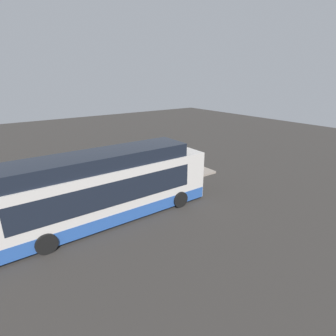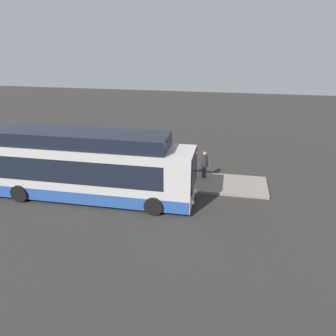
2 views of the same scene
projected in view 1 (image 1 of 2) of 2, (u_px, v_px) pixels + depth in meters
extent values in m
plane|color=#2B2826|center=(114.00, 216.00, 15.27)|extent=(80.00, 80.00, 0.00)
cube|color=slate|center=(95.00, 196.00, 17.59)|extent=(20.00, 2.95, 0.17)
cube|color=#B2ADA8|center=(109.00, 191.00, 14.53)|extent=(11.94, 2.48, 3.01)
cube|color=#23478C|center=(111.00, 210.00, 14.92)|extent=(11.88, 2.50, 0.70)
cube|color=black|center=(103.00, 186.00, 14.25)|extent=(9.79, 2.51, 1.32)
cube|color=black|center=(191.00, 164.00, 17.69)|extent=(0.06, 2.18, 1.93)
sphere|color=#F9E58C|center=(185.00, 181.00, 18.72)|extent=(0.24, 0.24, 0.24)
sphere|color=#F9E58C|center=(198.00, 187.00, 17.68)|extent=(0.24, 0.24, 0.24)
cylinder|color=black|center=(158.00, 186.00, 18.11)|extent=(1.00, 0.30, 1.00)
cylinder|color=black|center=(180.00, 199.00, 16.22)|extent=(1.00, 0.30, 1.00)
cylinder|color=black|center=(36.00, 221.00, 13.83)|extent=(1.00, 0.30, 1.00)
cylinder|color=black|center=(46.00, 244.00, 11.94)|extent=(1.00, 0.30, 1.00)
cube|color=black|center=(98.00, 160.00, 13.64)|extent=(10.15, 2.28, 0.77)
cylinder|color=#4C476B|center=(152.00, 173.00, 20.27)|extent=(0.37, 0.37, 0.85)
cylinder|color=#8CB766|center=(151.00, 164.00, 20.00)|extent=(0.53, 0.53, 0.74)
sphere|color=#9E7051|center=(151.00, 157.00, 19.83)|extent=(0.28, 0.28, 0.28)
cylinder|color=silver|center=(136.00, 179.00, 19.30)|extent=(0.32, 0.32, 0.78)
cylinder|color=#262628|center=(136.00, 169.00, 19.06)|extent=(0.46, 0.46, 0.68)
sphere|color=tan|center=(136.00, 163.00, 18.91)|extent=(0.26, 0.26, 0.26)
cube|color=beige|center=(132.00, 174.00, 19.08)|extent=(0.22, 0.31, 0.24)
cylinder|color=#2D2D33|center=(162.00, 169.00, 21.27)|extent=(0.39, 0.39, 0.79)
cylinder|color=#262628|center=(162.00, 160.00, 21.03)|extent=(0.56, 0.56, 0.69)
sphere|color=#9E7051|center=(162.00, 155.00, 20.87)|extent=(0.26, 0.26, 0.26)
cube|color=#598C59|center=(163.00, 163.00, 21.40)|extent=(0.30, 0.29, 0.24)
cube|color=beige|center=(133.00, 183.00, 18.66)|extent=(0.37, 0.26, 0.73)
cylinder|color=black|center=(133.00, 176.00, 18.50)|extent=(0.02, 0.02, 0.24)
cylinder|color=#4C4C51|center=(49.00, 184.00, 16.16)|extent=(0.10, 0.10, 2.52)
cube|color=#E5C64C|center=(46.00, 168.00, 15.82)|extent=(0.04, 0.67, 0.37)
cylinder|color=#593319|center=(76.00, 188.00, 17.80)|extent=(0.44, 0.44, 0.65)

